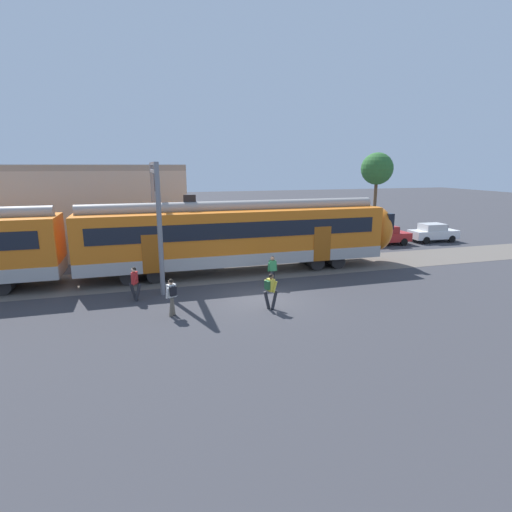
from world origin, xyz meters
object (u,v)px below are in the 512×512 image
Objects in this scene: pedestrian_yellow at (270,288)px; pedestrian_green at (272,269)px; pedestrian_red at (135,281)px; parked_car_white at (433,232)px; parked_car_red at (385,235)px; pedestrian_white at (172,294)px.

pedestrian_yellow and pedestrian_green have the same top height.
pedestrian_red is 0.41× the size of parked_car_white.
pedestrian_green is (7.06, 0.36, 0.00)m from pedestrian_red.
parked_car_red is at bearing 23.77° from pedestrian_red.
pedestrian_red is at bearing -177.07° from pedestrian_green.
parked_car_red and parked_car_white have the same top height.
parked_car_white is (24.30, 8.66, -0.18)m from pedestrian_red.
pedestrian_red and pedestrian_green have the same top height.
pedestrian_white is at bearing -148.25° from parked_car_red.
pedestrian_green is at bearing 2.93° from pedestrian_red.
pedestrian_white reaches higher than parked_car_red.
pedestrian_red is at bearing -160.39° from parked_car_white.
pedestrian_white is at bearing 174.60° from pedestrian_yellow.
pedestrian_white is 0.41× the size of parked_car_white.
pedestrian_white is 6.25m from pedestrian_green.
pedestrian_yellow is 1.00× the size of pedestrian_green.
pedestrian_yellow is at bearing -110.23° from pedestrian_green.
pedestrian_white is at bearing -59.11° from pedestrian_red.
pedestrian_red reaches higher than parked_car_red.
pedestrian_yellow is at bearing -139.88° from parked_car_red.
pedestrian_red is at bearing -156.23° from parked_car_red.
pedestrian_red is 6.54m from pedestrian_yellow.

